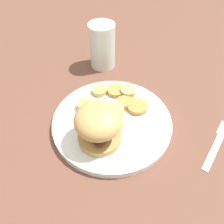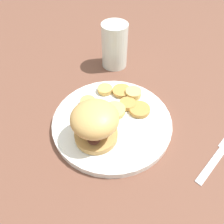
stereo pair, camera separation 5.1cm
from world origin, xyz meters
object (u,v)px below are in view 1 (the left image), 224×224
object	(u,v)px
dinner_plate	(112,121)
drinking_glass	(102,46)
fork	(217,144)
sandwich	(99,124)

from	to	relation	value
dinner_plate	drinking_glass	xyz separation A→B (m)	(-0.17, -0.18, 0.06)
dinner_plate	fork	world-z (taller)	dinner_plate
fork	drinking_glass	distance (m)	0.42
dinner_plate	fork	distance (m)	0.25
fork	drinking_glass	world-z (taller)	drinking_glass
fork	drinking_glass	bearing A→B (deg)	-99.24
sandwich	fork	xyz separation A→B (m)	(-0.17, 0.21, -0.07)
fork	sandwich	bearing A→B (deg)	-51.48
fork	drinking_glass	size ratio (longest dim) A/B	1.19
sandwich	drinking_glass	xyz separation A→B (m)	(-0.23, -0.19, -0.00)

